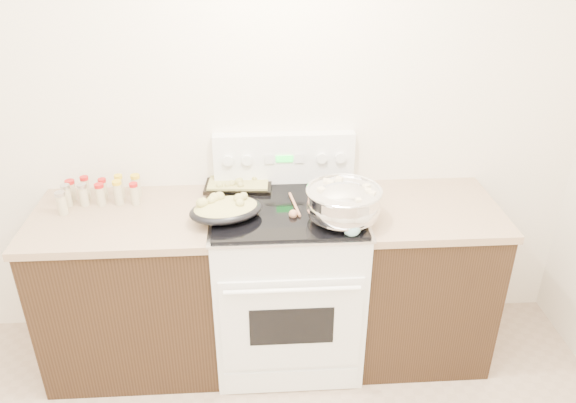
{
  "coord_description": "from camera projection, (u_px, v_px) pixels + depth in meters",
  "views": [
    {
      "loc": [
        0.2,
        -1.07,
        2.3
      ],
      "look_at": [
        0.35,
        1.37,
        1.0
      ],
      "focal_mm": 35.0,
      "sensor_mm": 36.0,
      "label": 1
    }
  ],
  "objects": [
    {
      "name": "baking_sheet",
      "position": [
        238.0,
        182.0,
        3.05
      ],
      "size": [
        0.37,
        0.27,
        0.06
      ],
      "color": "black",
      "rests_on": "kitchen_range"
    },
    {
      "name": "counter_right",
      "position": [
        418.0,
        278.0,
        3.12
      ],
      "size": [
        0.73,
        0.67,
        0.92
      ],
      "color": "black",
      "rests_on": "ground"
    },
    {
      "name": "mixing_bowl",
      "position": [
        343.0,
        204.0,
        2.69
      ],
      "size": [
        0.4,
        0.4,
        0.21
      ],
      "color": "silver",
      "rests_on": "kitchen_range"
    },
    {
      "name": "spice_jars",
      "position": [
        98.0,
        192.0,
        2.9
      ],
      "size": [
        0.39,
        0.23,
        0.13
      ],
      "color": "#BFB28C",
      "rests_on": "counter_left"
    },
    {
      "name": "wooden_spoon",
      "position": [
        294.0,
        210.0,
        2.78
      ],
      "size": [
        0.06,
        0.25,
        0.04
      ],
      "color": "tan",
      "rests_on": "kitchen_range"
    },
    {
      "name": "kitchen_range",
      "position": [
        287.0,
        279.0,
        3.06
      ],
      "size": [
        0.78,
        0.73,
        1.22
      ],
      "color": "white",
      "rests_on": "ground"
    },
    {
      "name": "counter_left",
      "position": [
        134.0,
        289.0,
        3.03
      ],
      "size": [
        0.93,
        0.67,
        0.92
      ],
      "color": "black",
      "rests_on": "ground"
    },
    {
      "name": "room_shell",
      "position": [
        166.0,
        214.0,
        1.21
      ],
      "size": [
        4.1,
        3.6,
        2.75
      ],
      "color": "white",
      "rests_on": "ground"
    },
    {
      "name": "roasting_pan",
      "position": [
        225.0,
        209.0,
        2.72
      ],
      "size": [
        0.41,
        0.34,
        0.11
      ],
      "color": "black",
      "rests_on": "kitchen_range"
    },
    {
      "name": "blue_ladle",
      "position": [
        353.0,
        226.0,
        2.6
      ],
      "size": [
        0.19,
        0.26,
        0.11
      ],
      "color": "#82BCC2",
      "rests_on": "kitchen_range"
    }
  ]
}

